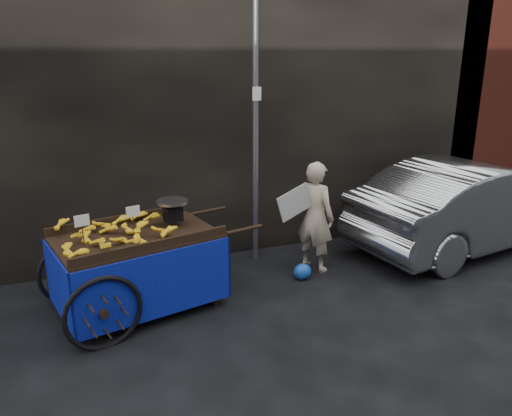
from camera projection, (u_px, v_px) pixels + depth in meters
name	position (u px, v px, depth m)	size (l,w,h in m)	color
ground	(270.00, 300.00, 6.18)	(80.00, 80.00, 0.00)	black
building_wall	(232.00, 80.00, 7.88)	(13.50, 2.00, 5.00)	black
street_pole	(256.00, 123.00, 6.84)	(0.12, 0.10, 4.00)	slate
banana_cart	(132.00, 244.00, 5.72)	(2.66, 1.63, 1.34)	black
vendor	(315.00, 217.00, 6.84)	(0.95, 0.68, 1.55)	#C4B192
plastic_bag	(303.00, 272.00, 6.71)	(0.25, 0.20, 0.22)	blue
parked_car	(473.00, 204.00, 7.73)	(1.45, 4.15, 1.37)	#A5A8AC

